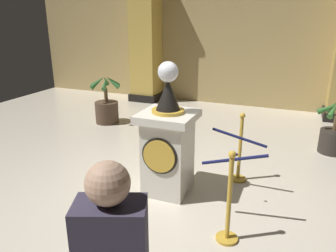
{
  "coord_description": "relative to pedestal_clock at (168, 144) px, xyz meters",
  "views": [
    {
      "loc": [
        1.48,
        -3.51,
        2.29
      ],
      "look_at": [
        -0.01,
        0.19,
        0.94
      ],
      "focal_mm": 34.89,
      "sensor_mm": 36.0,
      "label": 1
    }
  ],
  "objects": [
    {
      "name": "ground_plane",
      "position": [
        0.01,
        -0.18,
        -0.7
      ],
      "size": [
        12.3,
        12.3,
        0.0
      ],
      "primitive_type": "plane",
      "color": "beige"
    },
    {
      "name": "stanchion_near",
      "position": [
        0.98,
        -0.72,
        -0.34
      ],
      "size": [
        0.24,
        0.24,
        1.04
      ],
      "color": "gold",
      "rests_on": "ground_plane"
    },
    {
      "name": "velvet_rope",
      "position": [
        0.91,
        -0.02,
        0.09
      ],
      "size": [
        0.79,
        0.81,
        0.22
      ],
      "color": "#141947"
    },
    {
      "name": "pedestal_clock",
      "position": [
        0.0,
        0.0,
        0.0
      ],
      "size": [
        0.7,
        0.7,
        1.77
      ],
      "color": "silver",
      "rests_on": "ground_plane"
    },
    {
      "name": "potted_palm_right",
      "position": [
        2.18,
        2.33,
        -0.38
      ],
      "size": [
        0.68,
        0.64,
        0.96
      ],
      "color": "#2D2823",
      "rests_on": "ground_plane"
    },
    {
      "name": "back_wall",
      "position": [
        0.01,
        5.04,
        1.15
      ],
      "size": [
        12.3,
        0.16,
        3.7
      ],
      "primitive_type": "cube",
      "color": "tan",
      "rests_on": "ground_plane"
    },
    {
      "name": "stanchion_far",
      "position": [
        0.83,
        0.69,
        -0.34
      ],
      "size": [
        0.24,
        0.24,
        1.03
      ],
      "color": "gold",
      "rests_on": "ground_plane"
    },
    {
      "name": "potted_palm_left",
      "position": [
        -2.42,
        2.33,
        -0.36
      ],
      "size": [
        0.71,
        0.65,
        1.1
      ],
      "color": "#4C3828",
      "rests_on": "ground_plane"
    },
    {
      "name": "column_left",
      "position": [
        -2.52,
        4.61,
        1.06
      ],
      "size": [
        0.83,
        0.83,
        3.55
      ],
      "color": "black",
      "rests_on": "ground_plane"
    }
  ]
}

